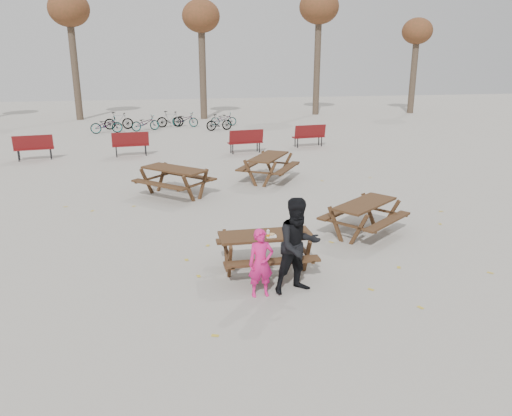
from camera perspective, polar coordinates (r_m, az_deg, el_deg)
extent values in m
plane|color=gray|center=(9.96, 1.09, -7.18)|extent=(80.00, 80.00, 0.00)
cube|color=#352313|center=(9.68, 1.12, -3.14)|extent=(1.80, 0.70, 0.05)
cube|color=#352313|center=(9.24, 1.88, -6.15)|extent=(1.80, 0.25, 0.05)
cube|color=#352313|center=(10.33, 0.42, -3.56)|extent=(1.80, 0.25, 0.05)
cylinder|color=#352313|center=(9.43, -3.01, -6.25)|extent=(0.08, 0.08, 0.73)
cylinder|color=#352313|center=(9.98, -3.49, -4.90)|extent=(0.08, 0.08, 0.73)
cylinder|color=#352313|center=(9.72, 5.82, -5.56)|extent=(0.08, 0.08, 0.73)
cylinder|color=#352313|center=(10.26, 4.87, -4.30)|extent=(0.08, 0.08, 0.73)
cube|color=white|center=(9.50, 1.77, -3.26)|extent=(0.18, 0.11, 0.03)
ellipsoid|color=tan|center=(9.49, 1.77, -3.01)|extent=(0.14, 0.06, 0.05)
cylinder|color=silver|center=(9.44, 1.39, -3.01)|extent=(0.06, 0.06, 0.15)
cylinder|color=orange|center=(9.45, 1.39, -3.11)|extent=(0.07, 0.07, 0.05)
cylinder|color=white|center=(9.42, 1.40, -2.53)|extent=(0.03, 0.03, 0.02)
imported|color=#D51A6F|center=(8.75, 0.56, -6.31)|extent=(0.47, 0.32, 1.24)
imported|color=black|center=(8.85, 4.86, -4.31)|extent=(0.98, 0.83, 1.75)
imported|color=black|center=(28.44, -16.73, 9.08)|extent=(1.78, 0.94, 0.89)
imported|color=black|center=(29.73, -15.43, 9.59)|extent=(1.63, 0.55, 0.97)
imported|color=black|center=(28.86, -12.54, 9.47)|extent=(1.71, 1.14, 0.85)
imported|color=black|center=(29.96, -9.79, 9.98)|extent=(1.61, 0.61, 0.94)
imported|color=black|center=(30.05, -8.11, 9.99)|extent=(1.71, 1.17, 0.85)
imported|color=black|center=(28.33, -4.24, 9.73)|extent=(1.55, 0.72, 0.90)
imported|color=black|center=(30.27, -3.72, 10.12)|extent=(1.56, 0.68, 0.79)
cylinder|color=#382B21|center=(34.76, -19.97, 14.64)|extent=(0.44, 0.44, 6.30)
ellipsoid|color=brown|center=(34.85, -20.61, 20.53)|extent=(2.52, 2.52, 2.14)
cylinder|color=#382B21|center=(33.52, -6.11, 15.17)|extent=(0.44, 0.44, 5.95)
ellipsoid|color=brown|center=(33.57, -6.31, 20.98)|extent=(2.38, 2.38, 2.02)
cylinder|color=#382B21|center=(36.07, 6.99, 15.84)|extent=(0.44, 0.44, 6.65)
ellipsoid|color=brown|center=(36.18, 7.23, 21.86)|extent=(2.66, 2.66, 2.26)
cylinder|color=#382B21|center=(38.34, 17.53, 14.22)|extent=(0.44, 0.44, 5.25)
ellipsoid|color=brown|center=(38.34, 17.95, 18.69)|extent=(2.10, 2.10, 1.79)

